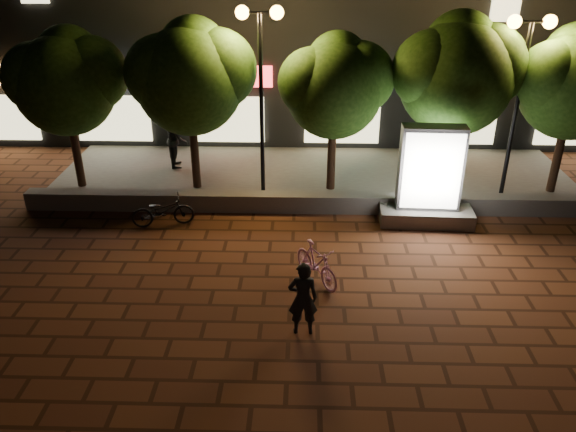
{
  "coord_description": "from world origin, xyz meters",
  "views": [
    {
      "loc": [
        -0.31,
        -10.2,
        6.87
      ],
      "look_at": [
        -0.65,
        1.5,
        1.06
      ],
      "focal_mm": 35.41,
      "sensor_mm": 36.0,
      "label": 1
    }
  ],
  "objects_px": {
    "tree_far_left": "(66,78)",
    "scooter_pink": "(316,263)",
    "street_lamp_left": "(260,54)",
    "rider": "(303,299)",
    "tree_right": "(458,71)",
    "pedestrian": "(177,139)",
    "scooter_parked": "(163,211)",
    "tree_far_right": "(576,79)",
    "street_lamp_right": "(525,61)",
    "tree_left": "(191,74)",
    "ad_kiosk": "(429,184)",
    "tree_mid": "(336,83)"
  },
  "relations": [
    {
      "from": "street_lamp_left",
      "to": "street_lamp_right",
      "type": "bearing_deg",
      "value": 0.0
    },
    {
      "from": "pedestrian",
      "to": "scooter_parked",
      "type": "bearing_deg",
      "value": 176.7
    },
    {
      "from": "tree_far_left",
      "to": "tree_right",
      "type": "xyz_separation_m",
      "value": [
        10.8,
        0.0,
        0.27
      ]
    },
    {
      "from": "scooter_parked",
      "to": "street_lamp_right",
      "type": "bearing_deg",
      "value": -91.01
    },
    {
      "from": "street_lamp_right",
      "to": "pedestrian",
      "type": "relative_size",
      "value": 2.79
    },
    {
      "from": "tree_left",
      "to": "ad_kiosk",
      "type": "relative_size",
      "value": 1.87
    },
    {
      "from": "street_lamp_left",
      "to": "rider",
      "type": "height_order",
      "value": "street_lamp_left"
    },
    {
      "from": "tree_left",
      "to": "tree_mid",
      "type": "relative_size",
      "value": 1.09
    },
    {
      "from": "scooter_pink",
      "to": "tree_left",
      "type": "bearing_deg",
      "value": 90.72
    },
    {
      "from": "scooter_pink",
      "to": "tree_mid",
      "type": "bearing_deg",
      "value": 50.16
    },
    {
      "from": "ad_kiosk",
      "to": "scooter_pink",
      "type": "xyz_separation_m",
      "value": [
        -2.95,
        -3.08,
        -0.6
      ]
    },
    {
      "from": "tree_right",
      "to": "tree_left",
      "type": "bearing_deg",
      "value": -180.0
    },
    {
      "from": "street_lamp_left",
      "to": "scooter_parked",
      "type": "bearing_deg",
      "value": -138.26
    },
    {
      "from": "scooter_pink",
      "to": "scooter_parked",
      "type": "xyz_separation_m",
      "value": [
        -3.96,
        2.58,
        -0.04
      ]
    },
    {
      "from": "tree_right",
      "to": "street_lamp_left",
      "type": "bearing_deg",
      "value": -177.19
    },
    {
      "from": "tree_left",
      "to": "scooter_parked",
      "type": "distance_m",
      "value": 3.93
    },
    {
      "from": "tree_far_left",
      "to": "tree_right",
      "type": "height_order",
      "value": "tree_right"
    },
    {
      "from": "tree_left",
      "to": "street_lamp_left",
      "type": "bearing_deg",
      "value": -7.7
    },
    {
      "from": "street_lamp_right",
      "to": "rider",
      "type": "relative_size",
      "value": 3.24
    },
    {
      "from": "scooter_pink",
      "to": "tree_right",
      "type": "bearing_deg",
      "value": 19.01
    },
    {
      "from": "tree_far_left",
      "to": "scooter_pink",
      "type": "relative_size",
      "value": 3.04
    },
    {
      "from": "tree_right",
      "to": "rider",
      "type": "distance_m",
      "value": 8.48
    },
    {
      "from": "tree_left",
      "to": "ad_kiosk",
      "type": "height_order",
      "value": "tree_left"
    },
    {
      "from": "tree_far_right",
      "to": "street_lamp_right",
      "type": "xyz_separation_m",
      "value": [
        -1.55,
        -0.26,
        0.53
      ]
    },
    {
      "from": "tree_right",
      "to": "tree_far_left",
      "type": "bearing_deg",
      "value": -180.0
    },
    {
      "from": "tree_mid",
      "to": "scooter_parked",
      "type": "distance_m",
      "value": 5.85
    },
    {
      "from": "tree_far_left",
      "to": "tree_far_right",
      "type": "distance_m",
      "value": 14.0
    },
    {
      "from": "tree_left",
      "to": "ad_kiosk",
      "type": "distance_m",
      "value": 7.1
    },
    {
      "from": "scooter_parked",
      "to": "street_lamp_left",
      "type": "bearing_deg",
      "value": -62.36
    },
    {
      "from": "street_lamp_left",
      "to": "ad_kiosk",
      "type": "relative_size",
      "value": 1.98
    },
    {
      "from": "pedestrian",
      "to": "street_lamp_left",
      "type": "bearing_deg",
      "value": -132.88
    },
    {
      "from": "scooter_pink",
      "to": "pedestrian",
      "type": "relative_size",
      "value": 0.85
    },
    {
      "from": "ad_kiosk",
      "to": "tree_left",
      "type": "bearing_deg",
      "value": 162.94
    },
    {
      "from": "tree_mid",
      "to": "tree_far_right",
      "type": "distance_m",
      "value": 6.5
    },
    {
      "from": "street_lamp_left",
      "to": "pedestrian",
      "type": "distance_m",
      "value": 4.63
    },
    {
      "from": "street_lamp_right",
      "to": "ad_kiosk",
      "type": "distance_m",
      "value": 4.18
    },
    {
      "from": "rider",
      "to": "pedestrian",
      "type": "height_order",
      "value": "pedestrian"
    },
    {
      "from": "tree_right",
      "to": "ad_kiosk",
      "type": "xyz_separation_m",
      "value": [
        -0.91,
        -1.96,
        -2.51
      ]
    },
    {
      "from": "tree_far_left",
      "to": "tree_mid",
      "type": "distance_m",
      "value": 7.5
    },
    {
      "from": "street_lamp_right",
      "to": "scooter_pink",
      "type": "bearing_deg",
      "value": -139.0
    },
    {
      "from": "tree_mid",
      "to": "street_lamp_left",
      "type": "xyz_separation_m",
      "value": [
        -2.05,
        -0.26,
        0.81
      ]
    },
    {
      "from": "tree_far_left",
      "to": "scooter_parked",
      "type": "relative_size",
      "value": 2.88
    },
    {
      "from": "tree_left",
      "to": "tree_mid",
      "type": "bearing_deg",
      "value": -0.0
    },
    {
      "from": "street_lamp_left",
      "to": "pedestrian",
      "type": "bearing_deg",
      "value": 146.36
    },
    {
      "from": "rider",
      "to": "tree_mid",
      "type": "bearing_deg",
      "value": -99.92
    },
    {
      "from": "tree_left",
      "to": "street_lamp_right",
      "type": "xyz_separation_m",
      "value": [
        8.95,
        -0.26,
        0.45
      ]
    },
    {
      "from": "street_lamp_left",
      "to": "street_lamp_right",
      "type": "xyz_separation_m",
      "value": [
        7.0,
        0.0,
        -0.13
      ]
    },
    {
      "from": "tree_mid",
      "to": "street_lamp_left",
      "type": "bearing_deg",
      "value": -172.69
    },
    {
      "from": "tree_left",
      "to": "rider",
      "type": "height_order",
      "value": "tree_left"
    },
    {
      "from": "street_lamp_right",
      "to": "ad_kiosk",
      "type": "bearing_deg",
      "value": -146.3
    }
  ]
}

